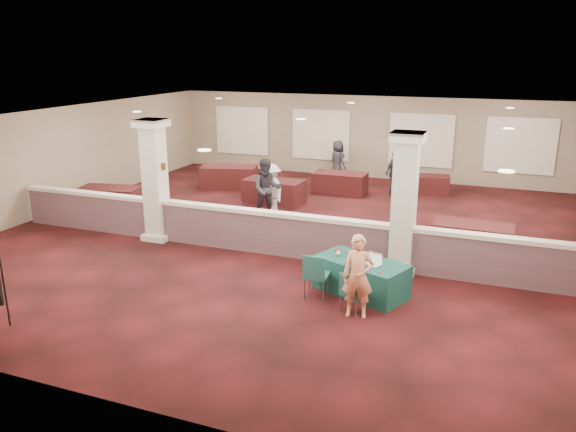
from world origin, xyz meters
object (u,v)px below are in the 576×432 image
at_px(conf_chair_main, 351,289).
at_px(attendee_d, 338,161).
at_px(near_table, 361,277).
at_px(far_table_back_left, 229,177).
at_px(far_table_front_left, 110,199).
at_px(far_table_front_right, 472,239).
at_px(attendee_b, 272,189).
at_px(far_table_back_right, 425,184).
at_px(woman, 358,276).
at_px(attendee_a, 267,189).
at_px(attendee_c, 395,172).
at_px(conf_chair_side, 315,273).
at_px(far_table_back_center, 340,183).
at_px(far_table_front_center, 274,191).

distance_m(conf_chair_main, attendee_d, 11.51).
distance_m(near_table, far_table_back_left, 10.06).
distance_m(far_table_front_left, far_table_back_left, 4.61).
bearing_deg(near_table, far_table_front_right, 80.76).
bearing_deg(attendee_b, far_table_back_right, 84.72).
bearing_deg(far_table_back_left, conf_chair_main, -50.72).
bearing_deg(attendee_b, near_table, -12.23).
distance_m(near_table, woman, 1.16).
distance_m(conf_chair_main, attendee_b, 7.05).
bearing_deg(far_table_front_right, far_table_back_left, 155.01).
height_order(far_table_back_right, attendee_a, attendee_a).
bearing_deg(conf_chair_main, woman, -15.60).
height_order(woman, far_table_back_left, woman).
xyz_separation_m(far_table_back_left, attendee_d, (3.38, 2.60, 0.38)).
xyz_separation_m(far_table_back_right, attendee_c, (-1.00, -0.62, 0.48)).
height_order(near_table, attendee_b, attendee_b).
height_order(conf_chair_main, woman, woman).
bearing_deg(conf_chair_side, far_table_back_center, 99.96).
relative_size(woman, attendee_b, 1.03).
bearing_deg(far_table_back_left, far_table_front_right, -24.99).
bearing_deg(attendee_b, conf_chair_main, -17.05).
relative_size(conf_chair_main, woman, 0.51).
bearing_deg(conf_chair_side, conf_chair_main, -27.06).
bearing_deg(attendee_c, woman, -149.01).
bearing_deg(attendee_d, far_table_back_left, 73.02).
xyz_separation_m(conf_chair_side, woman, (0.99, -0.47, 0.24)).
xyz_separation_m(near_table, far_table_back_right, (0.06, 9.12, -0.03)).
bearing_deg(far_table_back_center, attendee_c, 14.17).
height_order(attendee_c, attendee_d, attendee_c).
relative_size(far_table_back_left, attendee_b, 1.27).
bearing_deg(conf_chair_main, far_table_front_right, 80.73).
distance_m(attendee_b, attendee_d, 5.24).
height_order(conf_chair_main, attendee_c, attendee_c).
relative_size(far_table_back_center, attendee_a, 1.00).
bearing_deg(far_table_back_right, attendee_c, -148.30).
height_order(far_table_front_center, attendee_a, attendee_a).
bearing_deg(far_table_front_center, conf_chair_side, -61.12).
height_order(conf_chair_side, far_table_back_right, conf_chair_side).
bearing_deg(attendee_a, woman, -79.15).
height_order(far_table_front_left, attendee_a, attendee_a).
relative_size(conf_chair_main, attendee_a, 0.45).
distance_m(near_table, conf_chair_side, 1.02).
height_order(attendee_a, attendee_c, attendee_a).
relative_size(near_table, far_table_back_center, 1.02).
bearing_deg(far_table_back_center, attendee_b, -110.83).
height_order(far_table_back_center, attendee_a, attendee_a).
relative_size(woman, far_table_back_center, 0.88).
bearing_deg(attendee_d, attendee_b, 119.16).
distance_m(woman, attendee_d, 11.63).
bearing_deg(conf_chair_side, attendee_d, 101.08).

